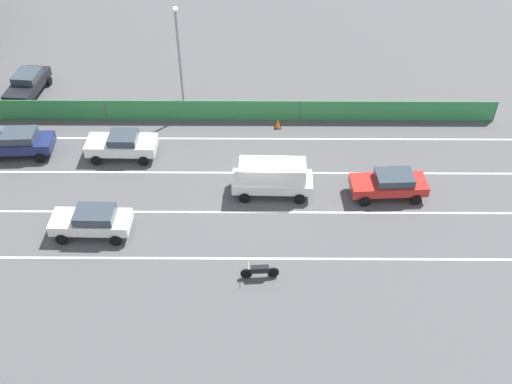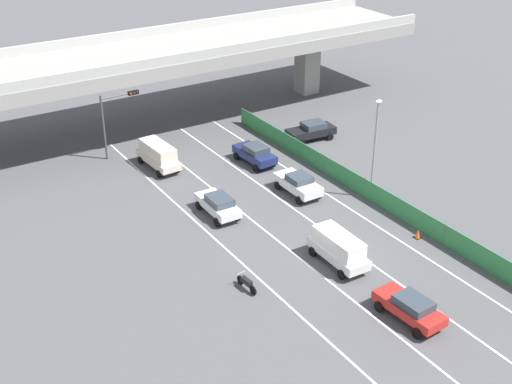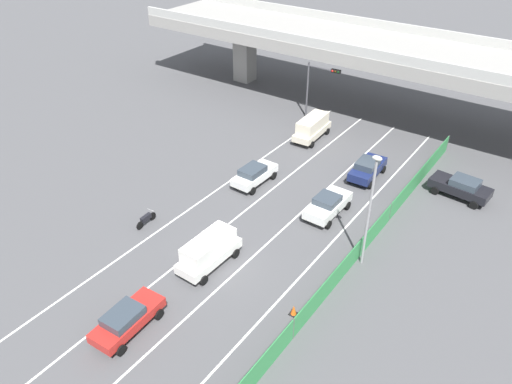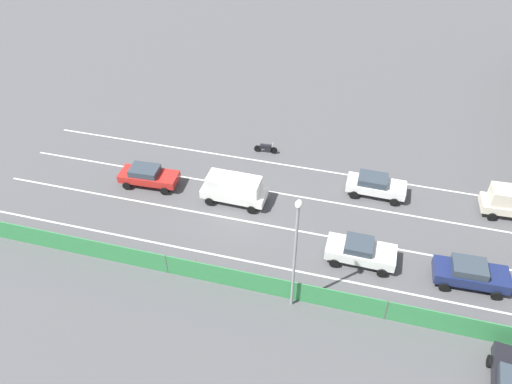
# 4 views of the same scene
# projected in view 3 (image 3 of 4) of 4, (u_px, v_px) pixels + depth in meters

# --- Properties ---
(ground_plane) EXTENTS (300.00, 300.00, 0.00)m
(ground_plane) POSITION_uv_depth(u_px,v_px,m) (218.00, 259.00, 32.50)
(ground_plane) COLOR #4C4C4F
(lane_line_left_edge) EXTENTS (0.14, 43.74, 0.01)m
(lane_line_left_edge) POSITION_uv_depth(u_px,v_px,m) (195.00, 205.00, 37.73)
(lane_line_left_edge) COLOR silver
(lane_line_left_edge) RESTS_ON ground
(lane_line_mid_left) EXTENTS (0.14, 43.74, 0.01)m
(lane_line_mid_left) POSITION_uv_depth(u_px,v_px,m) (232.00, 221.00, 36.01)
(lane_line_mid_left) COLOR silver
(lane_line_mid_left) RESTS_ON ground
(lane_line_mid_right) EXTENTS (0.14, 43.74, 0.01)m
(lane_line_mid_right) POSITION_uv_depth(u_px,v_px,m) (273.00, 239.00, 34.28)
(lane_line_mid_right) COLOR silver
(lane_line_mid_right) RESTS_ON ground
(lane_line_right_edge) EXTENTS (0.14, 43.74, 0.01)m
(lane_line_right_edge) POSITION_uv_depth(u_px,v_px,m) (317.00, 258.00, 32.55)
(lane_line_right_edge) COLOR silver
(lane_line_right_edge) RESTS_ON ground
(elevated_overpass) EXTENTS (57.04, 10.23, 8.20)m
(elevated_overpass) POSITION_uv_depth(u_px,v_px,m) (395.00, 54.00, 47.88)
(elevated_overpass) COLOR gray
(elevated_overpass) RESTS_ON ground
(green_fence) EXTENTS (0.10, 39.84, 1.53)m
(green_fence) POSITION_uv_depth(u_px,v_px,m) (349.00, 262.00, 31.07)
(green_fence) COLOR #338447
(green_fence) RESTS_ON ground
(car_van_cream) EXTENTS (2.16, 4.91, 2.19)m
(car_van_cream) POSITION_uv_depth(u_px,v_px,m) (312.00, 127.00, 46.41)
(car_van_cream) COLOR beige
(car_van_cream) RESTS_ON ground
(car_sedan_navy) EXTENTS (2.14, 4.41, 1.68)m
(car_sedan_navy) POSITION_uv_depth(u_px,v_px,m) (368.00, 168.00, 40.60)
(car_sedan_navy) COLOR navy
(car_sedan_navy) RESTS_ON ground
(car_sedan_red) EXTENTS (2.13, 4.45, 1.55)m
(car_sedan_red) POSITION_uv_depth(u_px,v_px,m) (127.00, 319.00, 27.00)
(car_sedan_red) COLOR red
(car_sedan_red) RESTS_ON ground
(car_van_white) EXTENTS (2.06, 4.68, 2.14)m
(car_van_white) POSITION_uv_depth(u_px,v_px,m) (209.00, 250.00, 31.36)
(car_van_white) COLOR silver
(car_van_white) RESTS_ON ground
(car_sedan_white) EXTENTS (2.10, 4.36, 1.64)m
(car_sedan_white) POSITION_uv_depth(u_px,v_px,m) (328.00, 204.00, 36.22)
(car_sedan_white) COLOR white
(car_sedan_white) RESTS_ON ground
(car_hatchback_white) EXTENTS (2.00, 4.29, 1.61)m
(car_hatchback_white) POSITION_uv_depth(u_px,v_px,m) (254.00, 174.00, 39.84)
(car_hatchback_white) COLOR silver
(car_hatchback_white) RESTS_ON ground
(motorcycle) EXTENTS (0.60, 1.95, 0.93)m
(motorcycle) POSITION_uv_depth(u_px,v_px,m) (146.00, 219.00, 35.43)
(motorcycle) COLOR black
(motorcycle) RESTS_ON ground
(parked_sedan_dark) EXTENTS (4.68, 2.40, 1.67)m
(parked_sedan_dark) POSITION_uv_depth(u_px,v_px,m) (461.00, 187.00, 38.21)
(parked_sedan_dark) COLOR black
(parked_sedan_dark) RESTS_ON ground
(traffic_light) EXTENTS (3.52, 0.42, 5.74)m
(traffic_light) POSITION_uv_depth(u_px,v_px,m) (318.00, 81.00, 48.56)
(traffic_light) COLOR #47474C
(traffic_light) RESTS_ON ground
(street_lamp) EXTENTS (0.60, 0.36, 7.94)m
(street_lamp) POSITION_uv_depth(u_px,v_px,m) (370.00, 202.00, 29.61)
(street_lamp) COLOR gray
(street_lamp) RESTS_ON ground
(traffic_cone) EXTENTS (0.47, 0.47, 0.67)m
(traffic_cone) POSITION_uv_depth(u_px,v_px,m) (294.00, 310.00, 28.28)
(traffic_cone) COLOR orange
(traffic_cone) RESTS_ON ground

